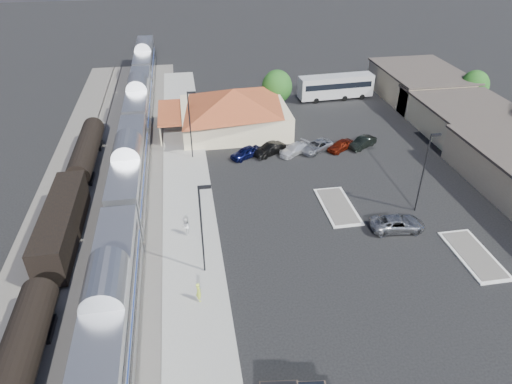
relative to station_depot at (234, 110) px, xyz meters
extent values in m
plane|color=black|center=(4.56, -24.00, -3.13)|extent=(280.00, 280.00, 0.00)
cube|color=#4C4944|center=(-16.44, -16.00, -3.07)|extent=(16.00, 100.00, 0.12)
cube|color=gray|center=(-7.44, -18.00, -3.04)|extent=(5.50, 92.00, 0.18)
cube|color=silver|center=(-13.44, -36.48, -0.08)|extent=(3.00, 20.00, 5.00)
cube|color=black|center=(-13.44, -36.48, -2.83)|extent=(2.20, 16.00, 0.60)
cube|color=silver|center=(-13.44, -15.48, -0.08)|extent=(3.00, 20.00, 5.00)
cube|color=black|center=(-13.44, -15.48, -2.83)|extent=(2.20, 16.00, 0.60)
cube|color=silver|center=(-13.44, 5.52, -0.08)|extent=(3.00, 20.00, 5.00)
cube|color=black|center=(-13.44, 5.52, -2.83)|extent=(2.20, 16.00, 0.60)
cube|color=silver|center=(-13.44, 26.52, -0.08)|extent=(3.00, 20.00, 5.00)
cube|color=black|center=(-13.44, 26.52, -2.83)|extent=(2.20, 16.00, 0.60)
cylinder|color=black|center=(-19.44, -39.41, -1.03)|extent=(2.80, 14.00, 2.80)
cube|color=black|center=(-19.44, -39.41, -2.83)|extent=(2.20, 12.00, 0.60)
cube|color=black|center=(-19.44, -23.41, -0.93)|extent=(2.80, 14.00, 3.60)
cube|color=black|center=(-19.44, -23.41, -2.83)|extent=(2.20, 12.00, 0.60)
cylinder|color=black|center=(-19.44, -7.41, -1.03)|extent=(2.80, 14.00, 2.80)
cube|color=black|center=(-19.44, -7.41, -2.83)|extent=(2.20, 12.00, 0.60)
cube|color=beige|center=(0.06, 0.00, -1.33)|extent=(15.00, 12.00, 3.60)
pyramid|color=brown|center=(0.06, 0.00, 1.77)|extent=(15.30, 12.24, 2.60)
cube|color=brown|center=(-9.04, 0.00, 0.17)|extent=(3.20, 9.60, 0.25)
cube|color=#C6B28C|center=(32.56, -6.00, -1.13)|extent=(12.00, 18.00, 4.00)
cube|color=#3F3833|center=(32.56, -6.00, 1.02)|extent=(12.40, 18.40, 0.30)
cube|color=#C6B28C|center=(32.56, 8.00, -0.88)|extent=(12.00, 16.00, 4.50)
cube|color=#3F3833|center=(32.56, 8.00, 1.52)|extent=(12.40, 16.40, 0.30)
cube|color=silver|center=(8.56, -22.00, -3.06)|extent=(3.30, 7.50, 0.15)
cube|color=#4C4944|center=(8.56, -22.00, -2.97)|extent=(2.70, 6.90, 0.10)
cube|color=silver|center=(18.56, -32.00, -3.06)|extent=(3.30, 7.50, 0.15)
cube|color=#4C4944|center=(18.56, -32.00, -2.97)|extent=(2.70, 6.90, 0.10)
cylinder|color=black|center=(-6.44, -30.00, 1.37)|extent=(0.16, 0.16, 9.00)
cube|color=black|center=(-5.94, -30.00, 5.72)|extent=(1.00, 0.25, 0.22)
cylinder|color=black|center=(-6.44, -8.00, 1.37)|extent=(0.16, 0.16, 9.00)
cube|color=black|center=(-5.94, -8.00, 5.72)|extent=(1.00, 0.25, 0.22)
cylinder|color=black|center=(16.56, -24.00, 1.37)|extent=(0.16, 0.16, 9.00)
cube|color=black|center=(17.06, -24.00, 5.72)|extent=(1.00, 0.25, 0.22)
cylinder|color=#382314|center=(38.56, 2.00, -1.86)|extent=(0.30, 0.30, 2.55)
ellipsoid|color=#124216|center=(38.56, 2.00, 0.64)|extent=(4.41, 4.41, 4.87)
cylinder|color=#382314|center=(7.56, 6.00, -1.77)|extent=(0.30, 0.30, 2.73)
ellipsoid|color=#124216|center=(7.56, 6.00, 0.90)|extent=(4.71, 4.71, 5.21)
imported|color=#93959A|center=(13.15, -26.95, -2.37)|extent=(5.66, 2.97, 1.52)
cube|color=silver|center=(18.41, 9.61, -0.88)|extent=(12.68, 3.47, 3.55)
cube|color=black|center=(18.41, 9.61, -0.46)|extent=(11.68, 3.45, 0.94)
cylinder|color=black|center=(22.86, 8.65, -2.66)|extent=(0.96, 0.37, 0.94)
cylinder|color=black|center=(22.72, 11.10, -2.66)|extent=(0.96, 0.37, 0.94)
cylinder|color=black|center=(14.72, 8.17, -2.66)|extent=(0.96, 0.37, 0.94)
cylinder|color=black|center=(14.58, 10.61, -2.66)|extent=(0.96, 0.37, 0.94)
imported|color=#BBD342|center=(-7.15, -33.59, -2.02)|extent=(0.67, 0.80, 1.85)
imported|color=silver|center=(-7.89, -24.45, -1.99)|extent=(0.94, 1.09, 1.92)
imported|color=#0C103E|center=(0.41, -8.92, -2.40)|extent=(4.57, 3.57, 1.45)
imported|color=black|center=(3.61, -8.62, -2.38)|extent=(4.74, 3.71, 1.50)
imported|color=white|center=(6.81, -8.92, -2.46)|extent=(4.92, 4.12, 1.35)
imported|color=gray|center=(10.01, -8.62, -2.43)|extent=(5.55, 4.62, 1.41)
imported|color=maroon|center=(13.21, -8.92, -2.43)|extent=(4.35, 3.58, 1.40)
imported|color=black|center=(16.41, -8.62, -2.41)|extent=(4.50, 3.58, 1.43)
camera|label=1|loc=(-7.03, -61.12, 24.65)|focal=32.00mm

